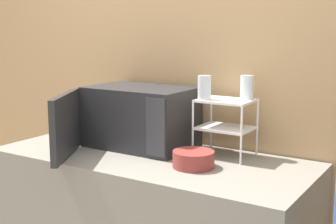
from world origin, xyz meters
The scene contains 6 objects.
wall_back centered at (0.00, 0.73, 1.30)m, with size 8.00×0.06×2.60m.
microwave centered at (-0.16, 0.46, 1.04)m, with size 0.58×0.76×0.32m.
dish_rack centered at (0.31, 0.54, 1.09)m, with size 0.27×0.21×0.29m.
glass_front_left centered at (0.22, 0.48, 1.23)m, with size 0.07×0.07×0.12m.
glass_back_right centered at (0.40, 0.60, 1.23)m, with size 0.07×0.07×0.12m.
bowl centered at (0.28, 0.29, 0.92)m, with size 0.19×0.19×0.08m.
Camera 1 is at (1.29, -1.53, 1.51)m, focal length 50.00 mm.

